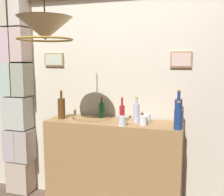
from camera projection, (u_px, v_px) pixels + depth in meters
name	position (u px, v px, depth m)	size (l,w,h in m)	color
panelled_rear_partition	(121.00, 90.00, 3.01)	(3.61, 0.15, 2.48)	beige
stone_pillar	(19.00, 96.00, 3.28)	(0.34, 0.28, 2.42)	#B6A291
bar_shelf_unit	(113.00, 168.00, 2.85)	(1.41, 0.42, 1.02)	#9E7547
liquor_bottle_amaro	(102.00, 110.00, 2.97)	(0.07, 0.07, 0.22)	#1A5726
liquor_bottle_whiskey	(178.00, 112.00, 2.56)	(0.07, 0.07, 0.35)	navy
liquor_bottle_tequila	(179.00, 110.00, 2.70)	(0.06, 0.06, 0.33)	#A81E21
liquor_bottle_vermouth	(136.00, 112.00, 2.73)	(0.06, 0.06, 0.26)	#B6B6D7
liquor_bottle_port	(61.00, 108.00, 2.90)	(0.08, 0.08, 0.31)	#583315
liquor_bottle_gin	(122.00, 113.00, 2.73)	(0.05, 0.05, 0.26)	#A61E22
liquor_bottle_rum	(178.00, 119.00, 2.44)	(0.08, 0.08, 0.26)	navy
glass_tumbler_rocks	(122.00, 121.00, 2.58)	(0.08, 0.08, 0.09)	silver
glass_tumbler_highball	(147.00, 119.00, 2.70)	(0.07, 0.07, 0.09)	silver
glass_tumbler_shot	(143.00, 120.00, 2.62)	(0.08, 0.08, 0.09)	silver
pendant_lamp	(45.00, 29.00, 2.12)	(0.44, 0.44, 0.60)	beige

